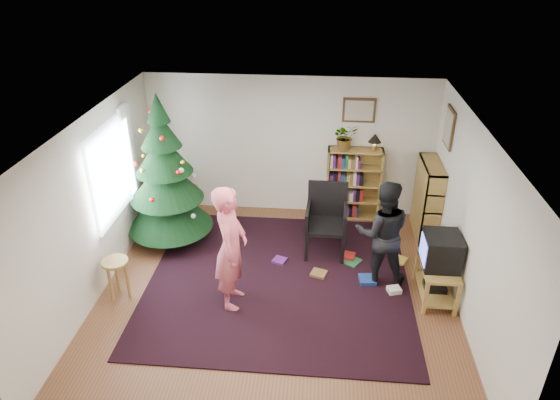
# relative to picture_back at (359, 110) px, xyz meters

# --- Properties ---
(floor) EXTENTS (5.00, 5.00, 0.00)m
(floor) POSITION_rel_picture_back_xyz_m (-1.15, -2.48, -1.95)
(floor) COLOR brown
(floor) RESTS_ON ground
(ceiling) EXTENTS (5.00, 5.00, 0.00)m
(ceiling) POSITION_rel_picture_back_xyz_m (-1.15, -2.48, 0.55)
(ceiling) COLOR white
(ceiling) RESTS_ON wall_back
(wall_back) EXTENTS (5.00, 0.02, 2.50)m
(wall_back) POSITION_rel_picture_back_xyz_m (-1.15, 0.02, -0.70)
(wall_back) COLOR silver
(wall_back) RESTS_ON floor
(wall_front) EXTENTS (5.00, 0.02, 2.50)m
(wall_front) POSITION_rel_picture_back_xyz_m (-1.15, -4.97, -0.70)
(wall_front) COLOR silver
(wall_front) RESTS_ON floor
(wall_left) EXTENTS (0.02, 5.00, 2.50)m
(wall_left) POSITION_rel_picture_back_xyz_m (-3.65, -2.48, -0.70)
(wall_left) COLOR silver
(wall_left) RESTS_ON floor
(wall_right) EXTENTS (0.02, 5.00, 2.50)m
(wall_right) POSITION_rel_picture_back_xyz_m (1.35, -2.48, -0.70)
(wall_right) COLOR silver
(wall_right) RESTS_ON floor
(rug) EXTENTS (3.80, 3.60, 0.02)m
(rug) POSITION_rel_picture_back_xyz_m (-1.15, -2.17, -1.94)
(rug) COLOR black
(rug) RESTS_ON floor
(window_pane) EXTENTS (0.04, 1.20, 1.40)m
(window_pane) POSITION_rel_picture_back_xyz_m (-3.62, -1.88, -0.45)
(window_pane) COLOR silver
(window_pane) RESTS_ON wall_left
(curtain) EXTENTS (0.06, 0.35, 1.60)m
(curtain) POSITION_rel_picture_back_xyz_m (-3.58, -1.18, -0.45)
(curtain) COLOR white
(curtain) RESTS_ON wall_left
(picture_back) EXTENTS (0.55, 0.03, 0.42)m
(picture_back) POSITION_rel_picture_back_xyz_m (0.00, 0.00, 0.00)
(picture_back) COLOR #4C3319
(picture_back) RESTS_ON wall_back
(picture_right) EXTENTS (0.03, 0.50, 0.60)m
(picture_right) POSITION_rel_picture_back_xyz_m (1.33, -0.73, 0.00)
(picture_right) COLOR #4C3319
(picture_right) RESTS_ON wall_right
(christmas_tree) EXTENTS (1.39, 1.39, 2.51)m
(christmas_tree) POSITION_rel_picture_back_xyz_m (-3.03, -1.21, -0.90)
(christmas_tree) COLOR #3F2816
(christmas_tree) RESTS_ON rug
(bookshelf_back) EXTENTS (0.95, 0.30, 1.30)m
(bookshelf_back) POSITION_rel_picture_back_xyz_m (-0.01, -0.14, -1.29)
(bookshelf_back) COLOR #A17E39
(bookshelf_back) RESTS_ON floor
(bookshelf_right) EXTENTS (0.30, 0.95, 1.30)m
(bookshelf_right) POSITION_rel_picture_back_xyz_m (1.19, -0.63, -1.29)
(bookshelf_right) COLOR #A17E39
(bookshelf_right) RESTS_ON floor
(tv_stand) EXTENTS (0.47, 0.84, 0.55)m
(tv_stand) POSITION_rel_picture_back_xyz_m (1.07, -2.35, -1.63)
(tv_stand) COLOR #A17E39
(tv_stand) RESTS_ON floor
(crt_tv) EXTENTS (0.49, 0.52, 0.46)m
(crt_tv) POSITION_rel_picture_back_xyz_m (1.07, -2.35, -1.17)
(crt_tv) COLOR black
(crt_tv) RESTS_ON tv_stand
(armchair) EXTENTS (0.65, 0.65, 1.14)m
(armchair) POSITION_rel_picture_back_xyz_m (-0.48, -1.26, -1.33)
(armchair) COLOR black
(armchair) RESTS_ON rug
(stool) EXTENTS (0.36, 0.36, 0.61)m
(stool) POSITION_rel_picture_back_xyz_m (-3.35, -2.74, -1.48)
(stool) COLOR #A17E39
(stool) RESTS_ON floor
(person_standing) EXTENTS (0.43, 0.65, 1.79)m
(person_standing) POSITION_rel_picture_back_xyz_m (-1.73, -2.72, -1.06)
(person_standing) COLOR #D55562
(person_standing) RESTS_ON rug
(person_by_chair) EXTENTS (0.78, 0.61, 1.61)m
(person_by_chair) POSITION_rel_picture_back_xyz_m (0.31, -2.02, -1.15)
(person_by_chair) COLOR black
(person_by_chair) RESTS_ON rug
(potted_plant) EXTENTS (0.50, 0.47, 0.45)m
(potted_plant) POSITION_rel_picture_back_xyz_m (-0.21, -0.14, -0.42)
(potted_plant) COLOR gray
(potted_plant) RESTS_ON bookshelf_back
(table_lamp) EXTENTS (0.22, 0.22, 0.30)m
(table_lamp) POSITION_rel_picture_back_xyz_m (0.29, -0.14, -0.45)
(table_lamp) COLOR #A57F33
(table_lamp) RESTS_ON bookshelf_back
(floor_clutter) EXTENTS (2.06, 1.00, 0.08)m
(floor_clutter) POSITION_rel_picture_back_xyz_m (-0.07, -1.84, -1.91)
(floor_clutter) COLOR #A51E19
(floor_clutter) RESTS_ON rug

